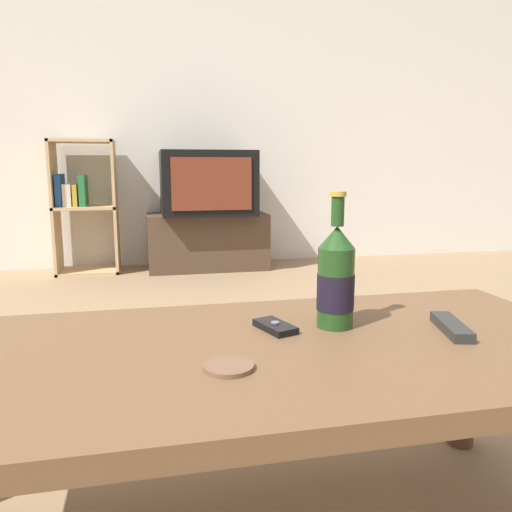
{
  "coord_description": "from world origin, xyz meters",
  "views": [
    {
      "loc": [
        -0.19,
        -0.86,
        0.74
      ],
      "look_at": [
        0.08,
        0.38,
        0.51
      ],
      "focal_mm": 35.0,
      "sensor_mm": 36.0,
      "label": 1
    }
  ],
  "objects_px": {
    "remote_control": "(451,326)",
    "beer_bottle": "(336,279)",
    "tv_stand": "(208,241)",
    "bookshelf": "(82,204)",
    "cell_phone": "(275,327)",
    "television": "(207,183)"
  },
  "relations": [
    {
      "from": "television",
      "to": "beer_bottle",
      "type": "xyz_separation_m",
      "value": [
        -0.05,
        -2.67,
        -0.11
      ]
    },
    {
      "from": "remote_control",
      "to": "bookshelf",
      "type": "bearing_deg",
      "value": 124.55
    },
    {
      "from": "cell_phone",
      "to": "remote_control",
      "type": "distance_m",
      "value": 0.35
    },
    {
      "from": "tv_stand",
      "to": "cell_phone",
      "type": "distance_m",
      "value": 2.69
    },
    {
      "from": "beer_bottle",
      "to": "tv_stand",
      "type": "bearing_deg",
      "value": 88.98
    },
    {
      "from": "tv_stand",
      "to": "cell_phone",
      "type": "height_order",
      "value": "cell_phone"
    },
    {
      "from": "remote_control",
      "to": "beer_bottle",
      "type": "bearing_deg",
      "value": 174.51
    },
    {
      "from": "bookshelf",
      "to": "tv_stand",
      "type": "bearing_deg",
      "value": -3.33
    },
    {
      "from": "bookshelf",
      "to": "cell_phone",
      "type": "bearing_deg",
      "value": -75.71
    },
    {
      "from": "bookshelf",
      "to": "remote_control",
      "type": "height_order",
      "value": "bookshelf"
    },
    {
      "from": "tv_stand",
      "to": "television",
      "type": "bearing_deg",
      "value": -90.0
    },
    {
      "from": "television",
      "to": "cell_phone",
      "type": "height_order",
      "value": "television"
    },
    {
      "from": "television",
      "to": "bookshelf",
      "type": "distance_m",
      "value": 0.88
    },
    {
      "from": "tv_stand",
      "to": "bookshelf",
      "type": "relative_size",
      "value": 0.93
    },
    {
      "from": "television",
      "to": "remote_control",
      "type": "height_order",
      "value": "television"
    },
    {
      "from": "tv_stand",
      "to": "cell_phone",
      "type": "bearing_deg",
      "value": -93.73
    },
    {
      "from": "beer_bottle",
      "to": "television",
      "type": "bearing_deg",
      "value": 88.98
    },
    {
      "from": "remote_control",
      "to": "tv_stand",
      "type": "bearing_deg",
      "value": 107.78
    },
    {
      "from": "cell_phone",
      "to": "remote_control",
      "type": "bearing_deg",
      "value": -32.37
    },
    {
      "from": "beer_bottle",
      "to": "cell_phone",
      "type": "relative_size",
      "value": 2.54
    },
    {
      "from": "remote_control",
      "to": "television",
      "type": "bearing_deg",
      "value": 107.78
    },
    {
      "from": "television",
      "to": "bookshelf",
      "type": "relative_size",
      "value": 0.71
    }
  ]
}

